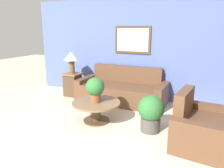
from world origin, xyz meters
The scene contains 8 objects.
wall_back centered at (-0.01, 3.41, 1.31)m, with size 6.57×0.09×2.60m.
couch_main centered at (-0.43, 2.89, 0.28)m, with size 2.22×0.94×0.87m.
armchair centered at (1.61, 1.41, 0.28)m, with size 1.10×1.22×0.87m.
coffee_table centered at (-0.43, 1.53, 0.30)m, with size 0.96×0.96×0.41m.
side_table centered at (-1.87, 2.81, 0.32)m, with size 0.45×0.45×0.63m.
table_lamp centered at (-1.87, 2.81, 1.05)m, with size 0.42×0.42×0.59m.
potted_plant_on_table centered at (-0.45, 1.54, 0.69)m, with size 0.37×0.37×0.50m.
potted_plant_floor centered at (0.67, 1.56, 0.37)m, with size 0.47×0.47×0.68m.
Camera 1 is at (1.56, -2.08, 1.82)m, focal length 35.00 mm.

